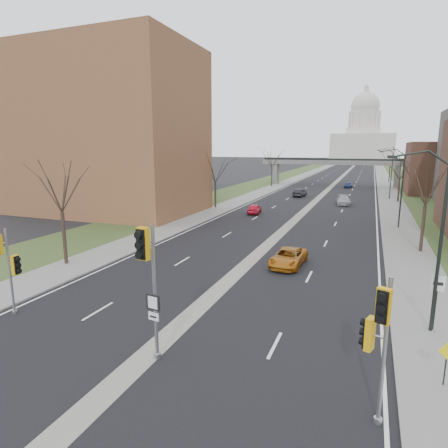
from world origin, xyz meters
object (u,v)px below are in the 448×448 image
Objects in this scene: warning_sign at (447,357)px; speed_limit_sign at (437,293)px; car_right_mid at (344,200)px; signal_pole_right at (378,330)px; car_right_far at (348,185)px; signal_pole_median at (148,269)px; car_left_far at (300,193)px; car_right_near at (288,257)px; signal_pole_left at (8,260)px; car_left_near at (254,209)px.

speed_limit_sign is at bearing 67.26° from warning_sign.
signal_pole_right is at bearing -90.96° from car_right_mid.
warning_sign is 75.21m from car_right_far.
speed_limit_sign is 0.74× the size of car_right_far.
signal_pole_median reaches higher than car_left_far.
signal_pole_right is 8.45m from speed_limit_sign.
speed_limit_sign is 0.58× the size of car_right_near.
speed_limit_sign is at bearing -38.54° from car_right_near.
signal_pole_left is 0.94× the size of signal_pole_right.
car_left_far is (-15.47, 49.94, -1.31)m from speed_limit_sign.
car_right_mid is at bearing -136.84° from car_left_near.
signal_pole_right is 2.88× the size of warning_sign.
car_left_near is (-18.05, 29.36, -1.35)m from speed_limit_sign.
signal_pole_right is at bearing -80.69° from car_right_far.
warning_sign is at bearing -87.61° from car_right_mid.
signal_pole_median is 37.48m from car_left_near.
car_left_near is at bearing 120.74° from speed_limit_sign.
car_right_far is (3.33, 77.31, -3.47)m from signal_pole_median.
car_right_near is (11.97, 14.09, -2.46)m from signal_pole_left.
signal_pole_right is 59.23m from car_left_far.
car_right_mid is at bearing 72.53° from signal_pole_left.
signal_pole_right is 4.45m from warning_sign.
signal_pole_right is 40.31m from car_left_near.
car_left_far is at bearing -104.78° from car_right_far.
car_right_far is at bearing 85.96° from car_right_mid.
signal_pole_right is at bearing -149.83° from warning_sign.
signal_pole_median reaches higher than car_right_near.
signal_pole_median is 1.20× the size of car_right_mid.
signal_pole_left is 20.66m from warning_sign.
speed_limit_sign is (20.80, 6.23, -1.09)m from signal_pole_left.
signal_pole_right is (17.98, -1.64, 0.20)m from signal_pole_left.
warning_sign is at bearing 69.73° from signal_pole_right.
car_right_near is at bearing 47.78° from signal_pole_left.
signal_pole_right is 1.83× the size of speed_limit_sign.
car_right_near is 62.09m from car_right_far.
signal_pole_median is (9.36, -1.14, 1.00)m from signal_pole_left.
signal_pole_left is 0.81× the size of signal_pole_median.
speed_limit_sign is at bearing 90.27° from signal_pole_right.
signal_pole_left is at bearing 164.30° from warning_sign.
signal_pole_left is at bearing -164.18° from speed_limit_sign.
car_left_near reaches higher than car_right_near.
car_right_near is (-6.01, 15.73, -2.66)m from signal_pole_right.
signal_pole_median is 8.66m from signal_pole_right.
car_right_mid is (10.85, 13.16, 0.04)m from car_left_near.
car_left_near is at bearing 132.28° from signal_pole_right.
car_right_near is at bearing 104.42° from warning_sign.
car_right_mid is at bearing 98.77° from speed_limit_sign.
car_left_near is 0.80× the size of car_right_mid.
car_right_mid is at bearing 78.80° from warning_sign.
car_right_mid reaches higher than car_right_near.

